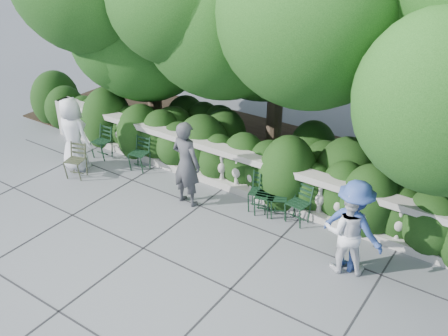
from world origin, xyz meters
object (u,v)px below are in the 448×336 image
Objects in this scene: chair_f at (276,219)px; person_older_blue at (353,226)px; chair_weathered at (74,180)px; person_businessman at (73,134)px; person_woman_grey at (186,164)px; chair_a at (137,172)px; chair_b at (99,159)px; person_casual_man at (347,231)px; chair_e at (263,217)px; chair_c at (293,225)px; chair_d at (257,213)px.

person_older_blue is at bearing -44.58° from chair_f.
person_businessman reaches higher than chair_weathered.
chair_a is at bearing -8.05° from person_woman_grey.
chair_b is 1.11m from chair_weathered.
chair_f is (5.04, 0.18, 0.00)m from chair_b.
person_casual_man is at bearing -47.97° from chair_f.
chair_e is at bearing -5.33° from person_older_blue.
chair_c and chair_d have the same top height.
person_woman_grey is at bearing -18.17° from chair_a.
chair_a is at bearing 166.64° from chair_d.
chair_b is 6.91m from person_older_blue.
chair_f is at bearing -0.62° from chair_b.
chair_a is at bearing -156.25° from person_businessman.
chair_c is 1.00× the size of chair_d.
chair_a and chair_d have the same top height.
chair_a is 0.52× the size of person_casual_man.
chair_weathered is 0.52× the size of person_casual_man.
chair_a is 0.46× the size of person_businessman.
chair_b is at bearing 87.41° from chair_weathered.
person_casual_man reaches higher than chair_d.
chair_d is at bearing -38.68° from person_casual_man.
person_woman_grey is at bearing -177.37° from person_businessman.
person_older_blue is (0.06, 0.10, 0.07)m from person_casual_man.
person_businessman is at bearing 173.85° from chair_e.
person_older_blue is at bearing -177.83° from person_woman_grey.
person_businessman reaches higher than chair_a.
chair_f is at bearing -161.69° from person_woman_grey.
chair_b is at bearing -26.29° from person_casual_man.
chair_d is 4.47m from chair_weathered.
chair_c is 0.44× the size of person_woman_grey.
person_older_blue reaches higher than chair_weathered.
chair_b is 4.79m from chair_e.
chair_f is (-0.38, -0.01, 0.00)m from chair_c.
person_woman_grey is (1.86, -0.38, 0.95)m from chair_a.
chair_e is 0.27m from chair_f.
chair_c is 0.65m from chair_e.
chair_e is at bearing -162.49° from person_woman_grey.
chair_c is 1.00× the size of chair_weathered.
person_woman_grey is (-1.92, -0.51, 0.95)m from chair_f.
chair_a and chair_e have the same top height.
person_businessman is (-4.87, -0.69, 0.91)m from chair_e.
chair_e is 2.23m from person_casual_man.
chair_b is 0.46× the size of person_businessman.
chair_b is 1.00× the size of chair_e.
person_casual_man reaches higher than chair_c.
chair_c and chair_f have the same top height.
chair_a is 0.44× the size of person_woman_grey.
chair_b is at bearing 166.81° from chair_e.
chair_c is 1.77m from person_older_blue.
chair_d is (-0.82, -0.05, 0.00)m from chair_c.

